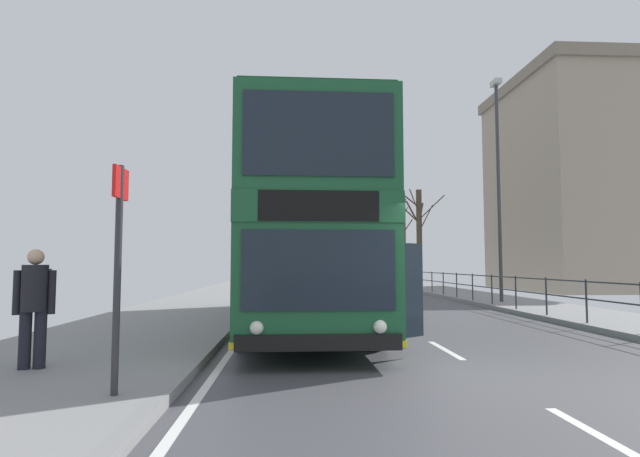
# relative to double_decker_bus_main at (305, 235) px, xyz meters

# --- Properties ---
(ground) EXTENTS (15.80, 140.00, 0.20)m
(ground) POSITION_rel_double_decker_bus_main_xyz_m (1.81, -6.10, -2.30)
(ground) COLOR #46464B
(double_decker_bus_main) EXTENTS (3.42, 11.04, 4.46)m
(double_decker_bus_main) POSITION_rel_double_decker_bus_main_xyz_m (0.00, 0.00, 0.00)
(double_decker_bus_main) COLOR #19512D
(double_decker_bus_main) RESTS_ON ground
(pedestrian_railing_far_kerb) EXTENTS (0.05, 21.79, 1.07)m
(pedestrian_railing_far_kerb) POSITION_rel_double_decker_bus_main_xyz_m (6.98, 4.30, -1.48)
(pedestrian_railing_far_kerb) COLOR #2D3338
(pedestrian_railing_far_kerb) RESTS_ON ground
(pedestrian_with_backpack) EXTENTS (0.55, 0.58, 1.66)m
(pedestrian_with_backpack) POSITION_rel_double_decker_bus_main_xyz_m (-3.92, -5.49, -1.24)
(pedestrian_with_backpack) COLOR black
(pedestrian_with_backpack) RESTS_ON ground
(bus_stop_sign_near) EXTENTS (0.08, 0.44, 2.57)m
(bus_stop_sign_near) POSITION_rel_double_decker_bus_main_xyz_m (-2.27, -7.03, -0.61)
(bus_stop_sign_near) COLOR #2D2D33
(bus_stop_sign_near) RESTS_ON ground
(street_lamp_far_side) EXTENTS (0.28, 0.60, 8.84)m
(street_lamp_far_side) POSITION_rel_double_decker_bus_main_xyz_m (7.84, 6.50, 2.85)
(street_lamp_far_side) COLOR #38383D
(street_lamp_far_side) RESTS_ON ground
(bare_tree_far_00) EXTENTS (3.13, 2.46, 6.44)m
(bare_tree_far_00) POSITION_rel_double_decker_bus_main_xyz_m (7.72, 18.65, 1.12)
(bare_tree_far_00) COLOR #4C3D2D
(bare_tree_far_00) RESTS_ON ground
(bare_tree_far_01) EXTENTS (2.20, 1.47, 6.56)m
(bare_tree_far_01) POSITION_rel_double_decker_bus_main_xyz_m (7.99, 24.50, 0.94)
(bare_tree_far_01) COLOR #423328
(bare_tree_far_01) RESTS_ON ground
(background_building_00) EXTENTS (9.44, 11.08, 13.42)m
(background_building_00) POSITION_rel_double_decker_bus_main_xyz_m (18.27, 17.87, 4.40)
(background_building_00) COLOR gray
(background_building_00) RESTS_ON ground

